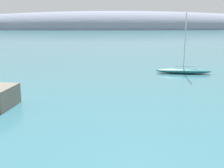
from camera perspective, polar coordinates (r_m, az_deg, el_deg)
distant_ridge at (r=247.76m, az=1.03°, el=11.18°), size 356.40×62.35×30.25m
sailboat_teal_mid_mooring at (r=44.51m, az=14.36°, el=2.71°), size 8.54×3.32×9.14m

